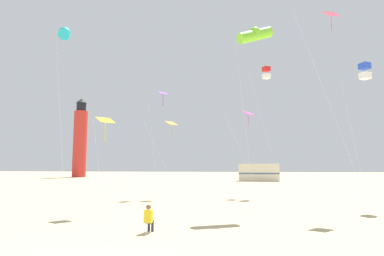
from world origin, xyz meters
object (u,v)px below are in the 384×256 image
(kite_diamond_gold, at_px, (105,123))
(kite_diamond_violet, at_px, (162,97))
(kite_diamond_magenta, at_px, (248,116))
(kite_tube_cyan, at_px, (64,34))
(kite_box_blue, at_px, (365,71))
(lighthouse_distant, at_px, (80,140))
(kite_flyer_standing, at_px, (149,218))
(rv_van_cream, at_px, (259,172))
(kite_tube_lime, at_px, (255,35))
(kite_diamond_orange, at_px, (171,126))
(kite_box_scarlet, at_px, (266,73))
(kite_diamond_rainbow, at_px, (331,22))

(kite_diamond_gold, relative_size, kite_diamond_violet, 0.60)
(kite_diamond_gold, xyz_separation_m, kite_diamond_magenta, (9.03, 11.14, 1.92))
(kite_tube_cyan, distance_m, kite_diamond_magenta, 16.38)
(kite_diamond_magenta, bearing_deg, kite_box_blue, -38.22)
(kite_diamond_magenta, relative_size, lighthouse_distant, 0.45)
(kite_flyer_standing, xyz_separation_m, lighthouse_distant, (-27.30, 51.29, 7.22))
(kite_diamond_magenta, xyz_separation_m, rv_van_cream, (3.42, 24.26, -5.73))
(kite_diamond_violet, height_order, kite_tube_lime, kite_tube_lime)
(kite_box_blue, bearing_deg, rv_van_cream, 98.06)
(kite_flyer_standing, xyz_separation_m, kite_diamond_magenta, (5.31, 15.54, 6.51))
(kite_flyer_standing, distance_m, kite_diamond_magenta, 17.67)
(kite_diamond_gold, xyz_separation_m, kite_diamond_orange, (2.33, 9.14, 0.89))
(lighthouse_distant, bearing_deg, kite_box_blue, -46.04)
(kite_tube_lime, distance_m, kite_diamond_magenta, 9.83)
(rv_van_cream, bearing_deg, kite_box_scarlet, -89.24)
(kite_flyer_standing, relative_size, kite_diamond_orange, 0.18)
(kite_box_scarlet, bearing_deg, kite_tube_lime, -101.30)
(kite_tube_lime, height_order, kite_tube_cyan, kite_tube_cyan)
(rv_van_cream, bearing_deg, kite_diamond_gold, -104.94)
(kite_tube_lime, distance_m, kite_tube_cyan, 12.65)
(kite_box_scarlet, xyz_separation_m, kite_box_blue, (5.77, -7.38, -2.19))
(kite_diamond_rainbow, relative_size, kite_diamond_gold, 2.26)
(rv_van_cream, bearing_deg, kite_diamond_magenta, -93.58)
(kite_diamond_gold, xyz_separation_m, kite_tube_cyan, (-3.73, 1.85, 6.29))
(kite_tube_cyan, relative_size, rv_van_cream, 1.85)
(kite_diamond_magenta, relative_size, rv_van_cream, 1.15)
(kite_tube_lime, height_order, kite_box_blue, kite_tube_lime)
(kite_diamond_violet, xyz_separation_m, kite_tube_lime, (7.51, -7.77, 2.27))
(kite_tube_cyan, distance_m, kite_box_scarlet, 18.12)
(kite_diamond_gold, height_order, kite_diamond_violet, kite_diamond_violet)
(kite_diamond_rainbow, xyz_separation_m, kite_tube_cyan, (-17.42, -0.49, -0.25))
(kite_flyer_standing, relative_size, kite_tube_cyan, 0.10)
(kite_tube_cyan, height_order, kite_box_scarlet, kite_tube_cyan)
(kite_box_scarlet, bearing_deg, kite_flyer_standing, -113.29)
(kite_diamond_orange, relative_size, rv_van_cream, 0.99)
(kite_diamond_gold, height_order, kite_tube_lime, kite_tube_lime)
(kite_diamond_magenta, relative_size, kite_box_blue, 0.77)
(kite_diamond_rainbow, relative_size, lighthouse_distant, 0.75)
(kite_diamond_orange, bearing_deg, kite_tube_cyan, -129.73)
(kite_tube_cyan, bearing_deg, lighthouse_distant, 113.79)
(kite_tube_lime, relative_size, kite_diamond_magenta, 1.54)
(rv_van_cream, bearing_deg, lighthouse_distant, 166.75)
(kite_flyer_standing, bearing_deg, kite_diamond_gold, -44.88)
(kite_diamond_violet, height_order, kite_diamond_magenta, kite_diamond_violet)
(kite_diamond_orange, bearing_deg, kite_diamond_magenta, 16.61)
(kite_flyer_standing, height_order, lighthouse_distant, lighthouse_distant)
(kite_tube_lime, distance_m, kite_box_scarlet, 10.53)
(kite_flyer_standing, relative_size, kite_diamond_violet, 0.12)
(kite_diamond_orange, bearing_deg, kite_box_blue, -15.78)
(kite_diamond_gold, relative_size, rv_van_cream, 0.84)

